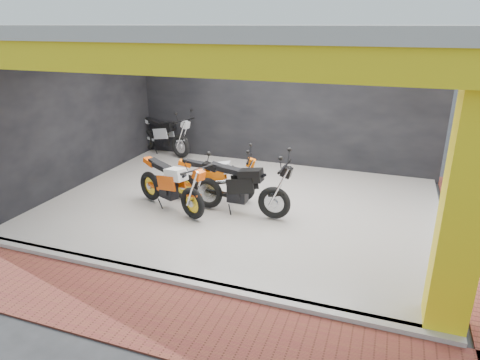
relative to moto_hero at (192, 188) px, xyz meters
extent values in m
plane|color=#2D2D30|center=(0.63, -0.93, -0.75)|extent=(80.00, 80.00, 0.00)
cube|color=silver|center=(0.63, 1.07, -0.70)|extent=(8.00, 6.00, 0.10)
cube|color=beige|center=(0.63, 1.07, 2.85)|extent=(8.40, 6.40, 0.20)
cube|color=black|center=(0.63, 4.17, 1.00)|extent=(8.20, 0.20, 3.50)
cube|color=black|center=(-3.47, 1.07, 1.00)|extent=(0.20, 6.20, 3.50)
cube|color=yellow|center=(4.38, -1.68, 1.00)|extent=(0.50, 0.50, 3.50)
cube|color=yellow|center=(0.63, -1.93, 2.55)|extent=(8.40, 0.30, 0.40)
cube|color=yellow|center=(4.63, 1.07, 2.55)|extent=(0.30, 6.40, 0.40)
cube|color=silver|center=(0.63, -1.95, -0.70)|extent=(8.00, 0.20, 0.10)
cube|color=brown|center=(0.63, -2.73, -0.73)|extent=(9.00, 1.40, 0.03)
camera|label=1|loc=(3.45, -6.88, 2.97)|focal=32.00mm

